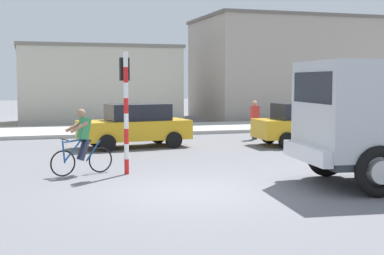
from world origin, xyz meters
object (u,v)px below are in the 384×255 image
at_px(cyclist, 82,142).
at_px(pedestrian_near_kerb, 255,119).
at_px(car_white_mid, 135,125).
at_px(traffic_light_pole, 125,95).
at_px(car_red_near, 307,124).

bearing_deg(cyclist, pedestrian_near_kerb, 40.10).
height_order(car_white_mid, pedestrian_near_kerb, pedestrian_near_kerb).
relative_size(cyclist, traffic_light_pole, 0.54).
xyz_separation_m(cyclist, traffic_light_pole, (1.11, -0.22, 1.20)).
xyz_separation_m(traffic_light_pole, car_red_near, (7.72, 4.32, -1.25)).
bearing_deg(car_red_near, pedestrian_near_kerb, 114.13).
height_order(cyclist, pedestrian_near_kerb, cyclist).
bearing_deg(car_red_near, cyclist, -155.13).
bearing_deg(traffic_light_pole, pedestrian_near_kerb, 45.46).
relative_size(cyclist, pedestrian_near_kerb, 1.06).
bearing_deg(car_white_mid, pedestrian_near_kerb, 12.37).
distance_m(car_white_mid, pedestrian_near_kerb, 5.43).
relative_size(car_red_near, pedestrian_near_kerb, 2.52).
bearing_deg(pedestrian_near_kerb, car_white_mid, -167.63).
xyz_separation_m(car_white_mid, pedestrian_near_kerb, (5.30, 1.16, 0.03)).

